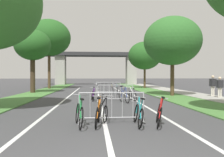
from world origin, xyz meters
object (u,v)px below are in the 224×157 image
object	(u,v)px
bicycle_white_3	(133,95)
pedestrian_with_backpack	(213,84)
crowd_barrier_nearest	(112,108)
bicycle_teal_0	(138,114)
bicycle_green_4	(79,114)
crowd_barrier_second	(115,93)
bicycle_yellow_5	(113,89)
bicycle_red_9	(159,114)
tree_left_pine_far	(33,45)
pedestrian_pushing_bike	(220,85)
bicycle_black_2	(102,110)
tree_right_pine_near	(172,41)
bicycle_blue_6	(124,96)
tree_right_oak_near	(145,56)
bicycle_teal_10	(117,90)
crowd_barrier_third	(108,88)
tree_left_cypress_far	(49,38)
bicycle_purple_7	(93,95)
bicycle_orange_8	(98,114)
bicycle_silver_1	(97,89)

from	to	relation	value
bicycle_white_3	pedestrian_with_backpack	distance (m)	6.78
crowd_barrier_nearest	bicycle_teal_0	size ratio (longest dim) A/B	1.35
bicycle_green_4	pedestrian_with_backpack	xyz separation A→B (m)	(9.45, 9.53, 0.61)
crowd_barrier_second	bicycle_yellow_5	world-z (taller)	crowd_barrier_second
bicycle_red_9	pedestrian_with_backpack	world-z (taller)	pedestrian_with_backpack
tree_left_pine_far	pedestrian_pushing_bike	distance (m)	16.39
bicycle_red_9	pedestrian_with_backpack	size ratio (longest dim) A/B	1.01
bicycle_black_2	tree_right_pine_near	bearing A→B (deg)	-131.47
tree_left_pine_far	bicycle_black_2	distance (m)	15.59
crowd_barrier_nearest	bicycle_blue_6	world-z (taller)	crowd_barrier_nearest
tree_right_oak_near	bicycle_teal_10	xyz separation A→B (m)	(-4.47, -9.08, -3.87)
bicycle_white_3	bicycle_teal_10	bearing A→B (deg)	88.09
tree_right_pine_near	bicycle_yellow_5	distance (m)	7.02
bicycle_green_4	pedestrian_with_backpack	distance (m)	13.44
crowd_barrier_third	bicycle_teal_0	distance (m)	13.67
bicycle_red_9	crowd_barrier_nearest	bearing A→B (deg)	173.76
bicycle_black_2	bicycle_red_9	world-z (taller)	bicycle_red_9
tree_left_cypress_far	bicycle_purple_7	size ratio (longest dim) A/B	5.39
bicycle_black_2	bicycle_orange_8	size ratio (longest dim) A/B	0.96
crowd_barrier_nearest	bicycle_teal_0	distance (m)	0.97
bicycle_orange_8	tree_left_cypress_far	bearing A→B (deg)	110.23
crowd_barrier_third	bicycle_silver_1	world-z (taller)	crowd_barrier_third
bicycle_orange_8	pedestrian_pushing_bike	world-z (taller)	pedestrian_pushing_bike
crowd_barrier_second	bicycle_purple_7	size ratio (longest dim) A/B	1.41
crowd_barrier_nearest	bicycle_teal_10	distance (m)	12.69
crowd_barrier_nearest	bicycle_blue_6	distance (m)	6.14
tree_left_cypress_far	pedestrian_with_backpack	xyz separation A→B (m)	(14.62, -12.51, -5.38)
tree_left_cypress_far	crowd_barrier_third	world-z (taller)	tree_left_cypress_far
tree_left_cypress_far	bicycle_teal_10	bearing A→B (deg)	-49.44
tree_left_pine_far	bicycle_white_3	world-z (taller)	tree_left_pine_far
crowd_barrier_nearest	bicycle_orange_8	distance (m)	0.61
crowd_barrier_nearest	bicycle_orange_8	xyz separation A→B (m)	(-0.47, -0.37, -0.15)
tree_left_pine_far	bicycle_black_2	size ratio (longest dim) A/B	3.65
bicycle_green_4	pedestrian_pushing_bike	xyz separation A→B (m)	(9.38, 8.42, 0.55)
tree_left_cypress_far	bicycle_purple_7	bearing A→B (deg)	-69.11
bicycle_black_2	bicycle_blue_6	size ratio (longest dim) A/B	0.98
bicycle_red_9	bicycle_teal_0	bearing A→B (deg)	-172.77
crowd_barrier_third	bicycle_teal_0	world-z (taller)	crowd_barrier_third
bicycle_yellow_5	bicycle_black_2	bearing A→B (deg)	-92.58
tree_left_cypress_far	bicycle_red_9	bearing A→B (deg)	-70.75
bicycle_white_3	bicycle_orange_8	bearing A→B (deg)	-114.45
bicycle_blue_6	pedestrian_with_backpack	xyz separation A→B (m)	(7.20, 3.05, 0.62)
tree_right_oak_near	bicycle_teal_0	world-z (taller)	tree_right_oak_near
bicycle_purple_7	pedestrian_pushing_bike	world-z (taller)	pedestrian_pushing_bike
bicycle_teal_0	bicycle_red_9	world-z (taller)	bicycle_red_9
tree_right_pine_near	bicycle_orange_8	world-z (taller)	tree_right_pine_near
crowd_barrier_third	bicycle_purple_7	size ratio (longest dim) A/B	1.41
bicycle_teal_0	bicycle_blue_6	bearing A→B (deg)	89.56
tree_left_pine_far	bicycle_yellow_5	bearing A→B (deg)	-4.51
tree_right_oak_near	bicycle_red_9	bearing A→B (deg)	-101.25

